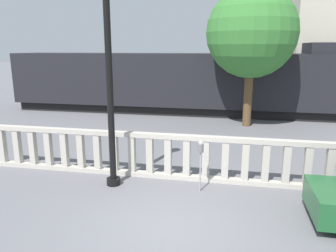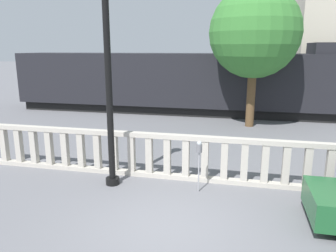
# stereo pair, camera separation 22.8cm
# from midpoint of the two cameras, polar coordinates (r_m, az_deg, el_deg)

# --- Properties ---
(ground_plane) EXTENTS (160.00, 160.00, 0.00)m
(ground_plane) POSITION_cam_midpoint_polar(r_m,az_deg,el_deg) (7.77, 0.30, -17.12)
(ground_plane) COLOR slate
(balustrade) EXTENTS (13.54, 0.24, 1.42)m
(balustrade) POSITION_cam_midpoint_polar(r_m,az_deg,el_deg) (9.99, 3.79, -5.53)
(balustrade) COLOR #BCB5A8
(balustrade) RESTS_ON ground
(lamppost) EXTENTS (0.42, 0.42, 5.62)m
(lamppost) POSITION_cam_midpoint_polar(r_m,az_deg,el_deg) (9.25, -9.63, 7.99)
(lamppost) COLOR black
(lamppost) RESTS_ON ground
(parking_meter) EXTENTS (0.16, 0.16, 1.49)m
(parking_meter) POSITION_cam_midpoint_polar(r_m,az_deg,el_deg) (9.05, 6.17, -4.45)
(parking_meter) COLOR #99999E
(parking_meter) RESTS_ON ground
(train_near) EXTENTS (20.63, 3.05, 4.23)m
(train_near) POSITION_cam_midpoint_polar(r_m,az_deg,el_deg) (20.30, 3.07, 7.67)
(train_near) COLOR black
(train_near) RESTS_ON ground
(train_far) EXTENTS (25.15, 3.17, 3.88)m
(train_far) POSITION_cam_midpoint_polar(r_m,az_deg,el_deg) (31.59, 15.54, 8.94)
(train_far) COLOR black
(train_far) RESTS_ON ground
(tree_left) EXTENTS (4.45, 4.45, 6.91)m
(tree_left) POSITION_cam_midpoint_polar(r_m,az_deg,el_deg) (17.08, 15.24, 15.40)
(tree_left) COLOR brown
(tree_left) RESTS_ON ground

